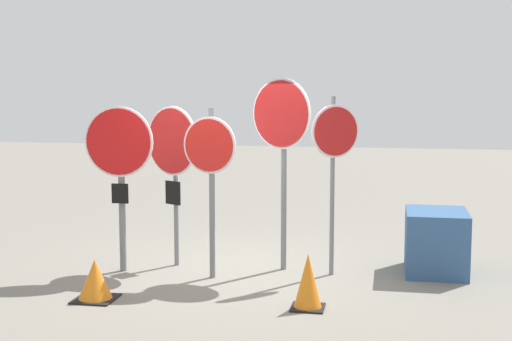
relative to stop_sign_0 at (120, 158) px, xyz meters
name	(u,v)px	position (x,y,z in m)	size (l,w,h in m)	color
ground_plane	(226,273)	(1.38, 0.20, -1.53)	(40.00, 40.00, 0.00)	gray
stop_sign_0	(120,158)	(0.00, 0.00, 0.00)	(0.93, 0.15, 2.21)	slate
stop_sign_1	(173,152)	(0.59, 0.44, 0.06)	(0.84, 0.48, 2.20)	slate
stop_sign_2	(210,161)	(1.25, -0.10, -0.01)	(0.71, 0.19, 2.20)	slate
stop_sign_3	(282,131)	(2.08, 0.49, 0.35)	(0.84, 0.47, 2.58)	slate
stop_sign_4	(335,147)	(2.79, 0.34, 0.16)	(0.58, 0.41, 2.34)	slate
traffic_cone_0	(308,282)	(2.62, -1.12, -1.22)	(0.37, 0.37, 0.62)	black
traffic_cone_1	(95,280)	(0.16, -1.25, -1.29)	(0.47, 0.47, 0.48)	black
storage_crate	(436,242)	(4.12, 0.72, -1.11)	(0.79, 0.98, 0.83)	#335684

